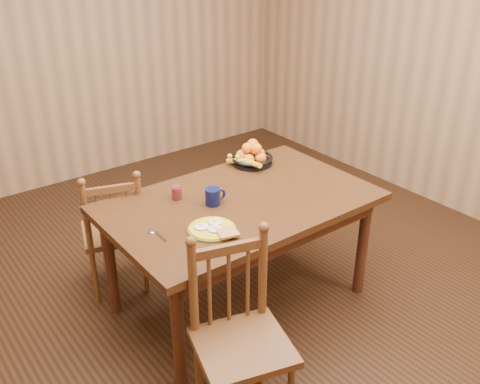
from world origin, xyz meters
TOP-DOWN VIEW (x-y plane):
  - room at (0.00, 0.00)m, footprint 4.52×5.02m
  - dining_table at (0.00, 0.00)m, footprint 1.60×1.00m
  - chair_far at (-0.56, 0.62)m, footprint 0.50×0.48m
  - chair_near at (-0.54, -0.70)m, footprint 0.53×0.52m
  - breakfast_plate at (-0.34, -0.20)m, footprint 0.26×0.30m
  - fork at (-0.35, -0.19)m, footprint 0.06×0.18m
  - spoon at (-0.60, -0.04)m, footprint 0.04×0.16m
  - coffee_mug at (-0.16, 0.05)m, footprint 0.13×0.09m
  - juice_glass at (-0.30, 0.24)m, footprint 0.06×0.06m
  - fruit_bowl at (0.39, 0.38)m, footprint 0.32×0.32m

SIDE VIEW (x-z plane):
  - chair_far at x=-0.56m, z-range -0.01..0.86m
  - chair_near at x=-0.54m, z-range -0.01..0.94m
  - dining_table at x=0.00m, z-range 0.29..1.04m
  - fork at x=-0.35m, z-range 0.75..0.76m
  - spoon at x=-0.60m, z-range 0.75..0.76m
  - breakfast_plate at x=-0.34m, z-range 0.74..0.78m
  - juice_glass at x=-0.30m, z-range 0.75..0.84m
  - coffee_mug at x=-0.16m, z-range 0.75..0.85m
  - fruit_bowl at x=0.39m, z-range 0.72..0.89m
  - room at x=0.00m, z-range -0.01..2.71m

